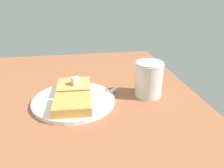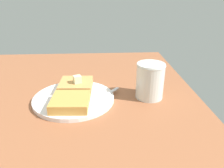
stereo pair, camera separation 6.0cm
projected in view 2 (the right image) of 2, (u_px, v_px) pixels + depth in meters
table_surface at (32, 107)px, 59.97cm from camera, size 94.06×94.06×2.84cm
plate at (74, 98)px, 60.39cm from camera, size 22.23×22.23×1.10cm
toast_slice_left at (76, 85)px, 64.29cm from camera, size 9.75×9.79×2.38cm
toast_slice_middle at (70, 102)px, 55.10cm from camera, size 9.75×9.79×2.38cm
butter_pat_primary at (77, 79)px, 62.64cm from camera, size 2.58×2.70×2.13cm
fork at (99, 100)px, 58.32cm from camera, size 13.36×11.15×0.36cm
syrup_jar at (150, 82)px, 60.70cm from camera, size 7.90×7.90×10.00cm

